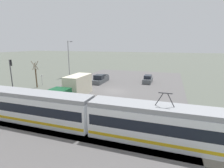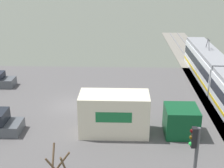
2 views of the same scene
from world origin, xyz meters
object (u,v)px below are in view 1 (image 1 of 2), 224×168
Objects in this scene: street_lamp_near_crossing at (69,57)px; box_truck at (74,88)px; traffic_light_pole at (11,73)px; no_parking_sign at (42,79)px; light_rail_tram at (92,115)px; sedan_car_0 at (148,79)px; street_tree at (36,76)px; pickup_truck at (100,79)px.

box_truck is at bearing 124.17° from street_lamp_near_crossing.
traffic_light_pole reaches higher than no_parking_sign.
light_rail_tram is 18.37m from traffic_light_pole.
street_tree is (19.94, 11.28, 1.60)m from sedan_car_0.
box_truck is 1.54× the size of traffic_light_pole.
street_lamp_near_crossing is (20.14, -0.88, 4.45)m from sedan_car_0.
sedan_car_0 is at bearing -155.07° from no_parking_sign.
box_truck is 1.95× the size of sedan_car_0.
box_truck reaches higher than no_parking_sign.
no_parking_sign is at bearing -26.23° from box_truck.
street_tree is 2.15m from no_parking_sign.
sedan_car_0 is 0.91× the size of street_tree.
street_tree is 2.41× the size of no_parking_sign.
light_rail_tram reaches higher than box_truck.
sedan_car_0 is (-9.59, -14.66, -0.85)m from box_truck.
street_lamp_near_crossing is at bearing -2.50° from sedan_car_0.
light_rail_tram is at bearing 125.95° from street_lamp_near_crossing.
light_rail_tram reaches higher than no_parking_sign.
street_lamp_near_crossing is (10.55, -15.54, 3.60)m from box_truck.
traffic_light_pole is 1.15× the size of street_tree.
traffic_light_pole is 18.21m from street_lamp_near_crossing.
street_lamp_near_crossing reaches higher than street_tree.
street_tree reaches higher than light_rail_tram.
box_truck is 17.54m from sedan_car_0.
traffic_light_pole reaches higher than light_rail_tram.
street_tree reaches higher than pickup_truck.
box_truck is at bearing 153.77° from no_parking_sign.
traffic_light_pole is (17.02, -6.58, 2.12)m from light_rail_tram.
street_tree reaches higher than sedan_car_0.
street_tree is (17.72, -12.56, 0.68)m from light_rail_tram.
light_rail_tram is 23.09m from no_parking_sign.
no_parking_sign is at bearing 89.44° from street_lamp_near_crossing.
street_tree is (0.70, -5.98, -1.44)m from traffic_light_pole.
box_truck is (7.38, -9.18, -0.07)m from light_rail_tram.
light_rail_tram is at bearing 141.33° from no_parking_sign.
box_truck is at bearing -164.93° from traffic_light_pole.
no_parking_sign is (20.24, 9.41, 0.57)m from sedan_car_0.
light_rail_tram is 21.73m from street_tree.
light_rail_tram is 23.96m from sedan_car_0.
street_lamp_near_crossing reaches higher than pickup_truck.
traffic_light_pole is 0.65× the size of street_lamp_near_crossing.
light_rail_tram reaches higher than sedan_car_0.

